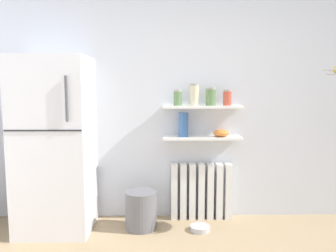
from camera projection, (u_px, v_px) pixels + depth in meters
back_wall at (185, 98)px, 3.66m from camera, size 7.04×0.10×2.60m
refrigerator at (55, 145)px, 3.33m from camera, size 0.70×0.67×1.71m
radiator at (201, 191)px, 3.66m from camera, size 0.65×0.12×0.60m
wall_shelf_lower at (202, 138)px, 3.55m from camera, size 0.83×0.22×0.02m
wall_shelf_upper at (202, 107)px, 3.52m from camera, size 0.83×0.22×0.02m
storage_jar_0 at (178, 98)px, 3.50m from camera, size 0.08×0.08×0.16m
storage_jar_1 at (194, 95)px, 3.50m from camera, size 0.10×0.10×0.23m
storage_jar_2 at (211, 97)px, 3.50m from camera, size 0.10×0.10×0.19m
storage_jar_3 at (227, 98)px, 3.51m from camera, size 0.08×0.08×0.17m
vase at (183, 125)px, 3.54m from camera, size 0.10×0.10×0.25m
shelf_bowl at (221, 133)px, 3.55m from camera, size 0.17×0.17×0.08m
trash_bin at (141, 210)px, 3.40m from camera, size 0.31×0.31×0.38m
pet_food_bowl at (200, 228)px, 3.37m from camera, size 0.20×0.20×0.05m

